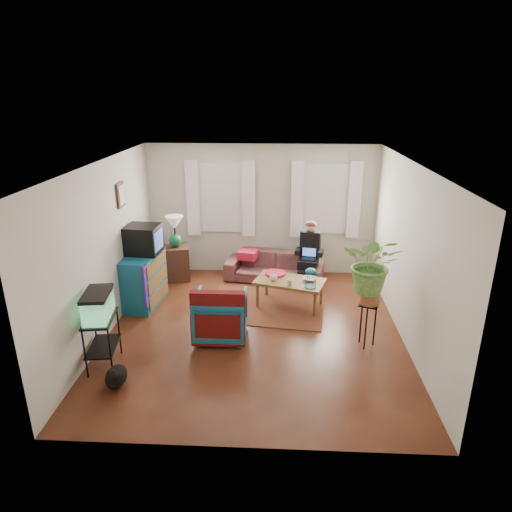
# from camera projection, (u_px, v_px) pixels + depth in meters

# --- Properties ---
(floor) EXTENTS (4.50, 5.00, 0.01)m
(floor) POSITION_uv_depth(u_px,v_px,m) (255.00, 330.00, 7.16)
(floor) COLOR #4F2B14
(floor) RESTS_ON ground
(ceiling) EXTENTS (4.50, 5.00, 0.01)m
(ceiling) POSITION_uv_depth(u_px,v_px,m) (254.00, 164.00, 6.27)
(ceiling) COLOR white
(ceiling) RESTS_ON wall_back
(wall_back) EXTENTS (4.50, 0.01, 2.60)m
(wall_back) POSITION_uv_depth(u_px,v_px,m) (261.00, 210.00, 9.06)
(wall_back) COLOR silver
(wall_back) RESTS_ON floor
(wall_front) EXTENTS (4.50, 0.01, 2.60)m
(wall_front) POSITION_uv_depth(u_px,v_px,m) (240.00, 340.00, 4.37)
(wall_front) COLOR silver
(wall_front) RESTS_ON floor
(wall_left) EXTENTS (0.01, 5.00, 2.60)m
(wall_left) POSITION_uv_depth(u_px,v_px,m) (105.00, 250.00, 6.83)
(wall_left) COLOR silver
(wall_left) RESTS_ON floor
(wall_right) EXTENTS (0.01, 5.00, 2.60)m
(wall_right) POSITION_uv_depth(u_px,v_px,m) (409.00, 255.00, 6.61)
(wall_right) COLOR silver
(wall_right) RESTS_ON floor
(window_left) EXTENTS (1.08, 0.04, 1.38)m
(window_left) POSITION_uv_depth(u_px,v_px,m) (221.00, 198.00, 9.00)
(window_left) COLOR white
(window_left) RESTS_ON wall_back
(window_right) EXTENTS (1.08, 0.04, 1.38)m
(window_right) POSITION_uv_depth(u_px,v_px,m) (325.00, 199.00, 8.90)
(window_right) COLOR white
(window_right) RESTS_ON wall_back
(curtains_left) EXTENTS (1.36, 0.06, 1.50)m
(curtains_left) POSITION_uv_depth(u_px,v_px,m) (221.00, 199.00, 8.92)
(curtains_left) COLOR white
(curtains_left) RESTS_ON wall_back
(curtains_right) EXTENTS (1.36, 0.06, 1.50)m
(curtains_right) POSITION_uv_depth(u_px,v_px,m) (326.00, 200.00, 8.82)
(curtains_right) COLOR white
(curtains_right) RESTS_ON wall_back
(picture_frame) EXTENTS (0.04, 0.32, 0.40)m
(picture_frame) POSITION_uv_depth(u_px,v_px,m) (121.00, 195.00, 7.40)
(picture_frame) COLOR #3D2616
(picture_frame) RESTS_ON wall_left
(area_rug) EXTENTS (2.19, 1.84, 0.01)m
(area_rug) POSITION_uv_depth(u_px,v_px,m) (266.00, 305.00, 8.00)
(area_rug) COLOR brown
(area_rug) RESTS_ON floor
(sofa) EXTENTS (1.99, 1.09, 0.74)m
(sofa) POSITION_uv_depth(u_px,v_px,m) (274.00, 262.00, 8.95)
(sofa) COLOR brown
(sofa) RESTS_ON floor
(seated_person) EXTENTS (0.57, 0.66, 1.12)m
(seated_person) POSITION_uv_depth(u_px,v_px,m) (309.00, 256.00, 8.72)
(seated_person) COLOR black
(seated_person) RESTS_ON sofa
(side_table) EXTENTS (0.57, 0.57, 0.68)m
(side_table) POSITION_uv_depth(u_px,v_px,m) (177.00, 263.00, 9.00)
(side_table) COLOR #3F2617
(side_table) RESTS_ON floor
(table_lamp) EXTENTS (0.43, 0.43, 0.62)m
(table_lamp) POSITION_uv_depth(u_px,v_px,m) (175.00, 232.00, 8.78)
(table_lamp) COLOR white
(table_lamp) RESTS_ON side_table
(dresser) EXTENTS (0.60, 1.06, 0.91)m
(dresser) POSITION_uv_depth(u_px,v_px,m) (143.00, 279.00, 7.93)
(dresser) COLOR navy
(dresser) RESTS_ON floor
(crt_tv) EXTENTS (0.60, 0.56, 0.49)m
(crt_tv) POSITION_uv_depth(u_px,v_px,m) (143.00, 239.00, 7.78)
(crt_tv) COLOR black
(crt_tv) RESTS_ON dresser
(aquarium_stand) EXTENTS (0.44, 0.69, 0.72)m
(aquarium_stand) POSITION_uv_depth(u_px,v_px,m) (103.00, 342.00, 6.15)
(aquarium_stand) COLOR black
(aquarium_stand) RESTS_ON floor
(aquarium) EXTENTS (0.40, 0.63, 0.38)m
(aquarium) POSITION_uv_depth(u_px,v_px,m) (98.00, 305.00, 5.96)
(aquarium) COLOR #7FD899
(aquarium) RESTS_ON aquarium_stand
(black_cat) EXTENTS (0.30, 0.42, 0.34)m
(black_cat) POSITION_uv_depth(u_px,v_px,m) (116.00, 374.00, 5.77)
(black_cat) COLOR black
(black_cat) RESTS_ON floor
(armchair) EXTENTS (0.76, 0.71, 0.78)m
(armchair) POSITION_uv_depth(u_px,v_px,m) (221.00, 313.00, 6.86)
(armchair) COLOR #136374
(armchair) RESTS_ON floor
(serape_throw) EXTENTS (0.79, 0.18, 0.64)m
(serape_throw) POSITION_uv_depth(u_px,v_px,m) (218.00, 313.00, 6.52)
(serape_throw) COLOR #9E0A0A
(serape_throw) RESTS_ON armchair
(coffee_table) EXTENTS (1.30, 0.95, 0.48)m
(coffee_table) POSITION_uv_depth(u_px,v_px,m) (290.00, 293.00, 7.91)
(coffee_table) COLOR olive
(coffee_table) RESTS_ON floor
(cup_a) EXTENTS (0.16, 0.16, 0.10)m
(cup_a) POSITION_uv_depth(u_px,v_px,m) (273.00, 278.00, 7.80)
(cup_a) COLOR white
(cup_a) RESTS_ON coffee_table
(cup_b) EXTENTS (0.13, 0.13, 0.10)m
(cup_b) POSITION_uv_depth(u_px,v_px,m) (290.00, 282.00, 7.62)
(cup_b) COLOR beige
(cup_b) RESTS_ON coffee_table
(bowl) EXTENTS (0.29, 0.29, 0.06)m
(bowl) POSITION_uv_depth(u_px,v_px,m) (309.00, 279.00, 7.80)
(bowl) COLOR white
(bowl) RESTS_ON coffee_table
(snack_tray) EXTENTS (0.45, 0.45, 0.04)m
(snack_tray) POSITION_uv_depth(u_px,v_px,m) (275.00, 273.00, 8.06)
(snack_tray) COLOR #B21414
(snack_tray) RESTS_ON coffee_table
(birdcage) EXTENTS (0.24, 0.24, 0.34)m
(birdcage) POSITION_uv_depth(u_px,v_px,m) (311.00, 278.00, 7.50)
(birdcage) COLOR #115B6B
(birdcage) RESTS_ON coffee_table
(plant_stand) EXTENTS (0.37, 0.37, 0.69)m
(plant_stand) POSITION_uv_depth(u_px,v_px,m) (367.00, 325.00, 6.63)
(plant_stand) COLOR black
(plant_stand) RESTS_ON floor
(potted_plant) EXTENTS (0.97, 0.90, 0.87)m
(potted_plant) POSITION_uv_depth(u_px,v_px,m) (372.00, 273.00, 6.35)
(potted_plant) COLOR #599947
(potted_plant) RESTS_ON plant_stand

